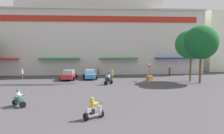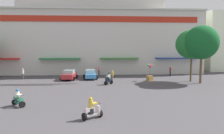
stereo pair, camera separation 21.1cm
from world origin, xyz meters
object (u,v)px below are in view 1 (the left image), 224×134
scooter_rider_4 (19,99)px  pedestrian_3 (22,73)px  plaza_tree_3 (191,44)px  scooter_rider_1 (93,110)px  parked_car_0 (69,75)px  pedestrian_0 (98,70)px  balloon_vendor_cart (149,74)px  scooter_rider_2 (109,79)px  pedestrian_1 (170,70)px  parked_car_1 (90,74)px  plaza_tree_1 (201,42)px  pedestrian_4 (112,75)px

scooter_rider_4 → pedestrian_3: 16.49m
plaza_tree_3 → scooter_rider_1: (-13.78, -15.54, -4.70)m
parked_car_0 → pedestrian_0: 6.03m
pedestrian_3 → balloon_vendor_cart: size_ratio=0.67×
scooter_rider_2 → scooter_rider_4: scooter_rider_2 is taller
pedestrian_1 → parked_car_1: bearing=-170.4°
scooter_rider_4 → pedestrian_1: pedestrian_1 is taller
plaza_tree_1 → pedestrian_3: size_ratio=4.65×
scooter_rider_4 → balloon_vendor_cart: balloon_vendor_cart is taller
scooter_rider_1 → scooter_rider_4: scooter_rider_1 is taller
balloon_vendor_cart → scooter_rider_1: bearing=-116.0°
plaza_tree_3 → pedestrian_4: 12.09m
pedestrian_3 → pedestrian_4: size_ratio=1.03×
plaza_tree_3 → parked_car_0: (-17.69, 3.00, -4.58)m
plaza_tree_1 → scooter_rider_2: (-12.56, -0.13, -4.88)m
scooter_rider_2 → pedestrian_3: (-12.94, 5.56, 0.30)m
plaza_tree_3 → scooter_rider_4: size_ratio=5.07×
parked_car_1 → scooter_rider_2: bearing=-63.8°
scooter_rider_1 → pedestrian_4: size_ratio=0.93×
scooter_rider_2 → scooter_rider_1: bearing=-97.7°
scooter_rider_4 → parked_car_0: bearing=81.4°
pedestrian_3 → scooter_rider_4: bearing=-72.8°
pedestrian_0 → balloon_vendor_cart: balloon_vendor_cart is taller
parked_car_1 → scooter_rider_4: scooter_rider_4 is taller
plaza_tree_3 → scooter_rider_2: plaza_tree_3 is taller
scooter_rider_2 → pedestrian_4: bearing=74.9°
pedestrian_3 → parked_car_0: bearing=-6.3°
plaza_tree_1 → pedestrian_4: bearing=168.8°
plaza_tree_1 → pedestrian_1: bearing=102.6°
scooter_rider_1 → scooter_rider_4: size_ratio=1.04×
plaza_tree_1 → scooter_rider_4: plaza_tree_1 is taller
parked_car_0 → scooter_rider_4: (-2.27, -14.96, -0.14)m
plaza_tree_1 → balloon_vendor_cart: bearing=158.3°
scooter_rider_2 → pedestrian_0: size_ratio=0.97×
parked_car_1 → balloon_vendor_cart: balloon_vendor_cart is taller
parked_car_0 → scooter_rider_1: (3.91, -18.53, -0.11)m
parked_car_0 → plaza_tree_3: bearing=-9.6°
parked_car_1 → pedestrian_1: 13.69m
pedestrian_0 → pedestrian_1: (12.13, -1.16, 0.05)m
parked_car_1 → balloon_vendor_cart: bearing=-16.6°
pedestrian_3 → pedestrian_4: pedestrian_3 is taller
scooter_rider_2 → pedestrian_3: 14.08m
pedestrian_0 → pedestrian_3: (-11.70, -3.17, 0.03)m
pedestrian_4 → plaza_tree_1: bearing=-11.2°
scooter_rider_1 → pedestrian_1: pedestrian_1 is taller
plaza_tree_3 → plaza_tree_1: bearing=-68.7°
plaza_tree_1 → pedestrian_3: (-25.49, 5.43, -4.58)m
pedestrian_1 → pedestrian_3: (-23.83, -2.01, -0.01)m
parked_car_0 → balloon_vendor_cart: (11.94, -2.10, 0.19)m
scooter_rider_1 → scooter_rider_2: size_ratio=0.95×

